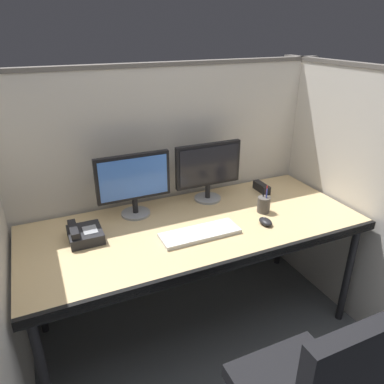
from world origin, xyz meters
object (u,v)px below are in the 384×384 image
object	(u,v)px
monitor_right	(208,168)
desk_phone	(84,234)
keyboard_main	(200,233)
pen_cup	(264,204)
monitor_left	(134,181)
computer_mouse	(266,222)
desk	(197,233)
red_stapler	(262,188)

from	to	relation	value
monitor_right	desk_phone	world-z (taller)	monitor_right
monitor_right	keyboard_main	bearing A→B (deg)	-121.73
pen_cup	monitor_left	bearing A→B (deg)	158.51
monitor_right	computer_mouse	bearing A→B (deg)	-70.18
desk	keyboard_main	world-z (taller)	keyboard_main
keyboard_main	computer_mouse	world-z (taller)	computer_mouse
monitor_left	keyboard_main	size ratio (longest dim) A/B	1.00
keyboard_main	monitor_left	bearing A→B (deg)	123.82
monitor_left	keyboard_main	xyz separation A→B (m)	(0.25, -0.37, -0.20)
desk	red_stapler	distance (m)	0.65
monitor_right	desk_phone	bearing A→B (deg)	-167.92
desk	keyboard_main	bearing A→B (deg)	-104.92
keyboard_main	red_stapler	size ratio (longest dim) A/B	2.87
monitor_right	pen_cup	xyz separation A→B (m)	(0.23, -0.29, -0.17)
pen_cup	red_stapler	distance (m)	0.30
pen_cup	red_stapler	size ratio (longest dim) A/B	1.12
monitor_left	computer_mouse	xyz separation A→B (m)	(0.63, -0.41, -0.20)
keyboard_main	pen_cup	bearing A→B (deg)	10.82
desk	monitor_left	xyz separation A→B (m)	(-0.27, 0.27, 0.27)
keyboard_main	red_stapler	bearing A→B (deg)	28.82
desk	desk_phone	xyz separation A→B (m)	(-0.60, 0.10, 0.08)
monitor_right	desk	bearing A→B (deg)	-126.87
monitor_left	keyboard_main	bearing A→B (deg)	-56.18
computer_mouse	pen_cup	bearing A→B (deg)	60.27
desk	computer_mouse	world-z (taller)	computer_mouse
desk	monitor_right	distance (m)	0.44
desk	computer_mouse	xyz separation A→B (m)	(0.36, -0.15, 0.07)
desk	monitor_left	bearing A→B (deg)	135.96
desk	desk_phone	bearing A→B (deg)	170.15
computer_mouse	pen_cup	distance (m)	0.16
monitor_left	desk_phone	size ratio (longest dim) A/B	2.26
desk_phone	desk	bearing A→B (deg)	-9.85
monitor_right	keyboard_main	distance (m)	0.49
red_stapler	desk	bearing A→B (deg)	-158.10
monitor_right	keyboard_main	world-z (taller)	monitor_right
desk_phone	red_stapler	size ratio (longest dim) A/B	1.27
monitor_right	computer_mouse	xyz separation A→B (m)	(0.15, -0.42, -0.20)
monitor_left	monitor_right	xyz separation A→B (m)	(0.48, 0.01, 0.00)
computer_mouse	keyboard_main	bearing A→B (deg)	173.33
computer_mouse	red_stapler	xyz separation A→B (m)	(0.23, 0.39, 0.01)
monitor_left	monitor_right	world-z (taller)	same
monitor_left	desk_phone	xyz separation A→B (m)	(-0.32, -0.16, -0.18)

